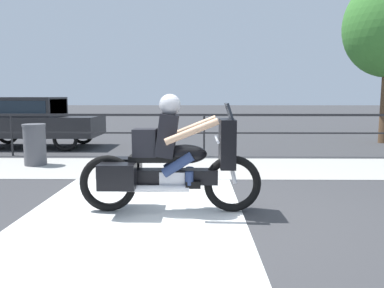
{
  "coord_description": "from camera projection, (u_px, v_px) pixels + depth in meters",
  "views": [
    {
      "loc": [
        -0.2,
        -4.75,
        1.58
      ],
      "look_at": [
        -0.27,
        1.11,
        0.83
      ],
      "focal_mm": 35.0,
      "sensor_mm": 36.0,
      "label": 1
    }
  ],
  "objects": [
    {
      "name": "ground_plane",
      "position": [
        211.0,
        217.0,
        4.91
      ],
      "size": [
        120.0,
        120.0,
        0.0
      ],
      "primitive_type": "plane",
      "color": "#38383A"
    },
    {
      "name": "sidewalk_band",
      "position": [
        205.0,
        168.0,
        8.28
      ],
      "size": [
        44.0,
        2.4,
        0.01
      ],
      "primitive_type": "cube",
      "color": "#A8A59E",
      "rests_on": "ground"
    },
    {
      "name": "crosswalk_band",
      "position": [
        130.0,
        222.0,
        4.72
      ],
      "size": [
        2.92,
        6.0,
        0.01
      ],
      "primitive_type": "cube",
      "color": "silver",
      "rests_on": "ground"
    },
    {
      "name": "fence_railing",
      "position": [
        204.0,
        123.0,
        9.79
      ],
      "size": [
        36.0,
        0.05,
        1.12
      ],
      "color": "#232326",
      "rests_on": "ground"
    },
    {
      "name": "motorcycle",
      "position": [
        170.0,
        161.0,
        5.07
      ],
      "size": [
        2.49,
        0.76,
        1.61
      ],
      "rotation": [
        0.0,
        0.0,
        -0.01
      ],
      "color": "black",
      "rests_on": "ground"
    },
    {
      "name": "parked_car",
      "position": [
        30.0,
        118.0,
        11.46
      ],
      "size": [
        4.03,
        1.79,
        1.55
      ],
      "rotation": [
        0.0,
        0.0,
        0.04
      ],
      "color": "#232326",
      "rests_on": "ground"
    },
    {
      "name": "trash_bin",
      "position": [
        35.0,
        145.0,
        8.52
      ],
      "size": [
        0.51,
        0.51,
        0.95
      ],
      "color": "#515156",
      "rests_on": "ground"
    }
  ]
}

